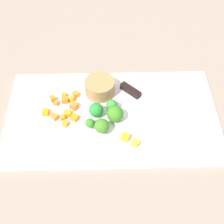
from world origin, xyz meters
The scene contains 24 objects.
ground_plane centered at (0.00, 0.00, 0.00)m, with size 4.00×4.00×0.00m, color gray.
cutting_board centered at (0.00, 0.00, 0.01)m, with size 0.55×0.30×0.01m, color white.
prep_bowl centered at (-0.03, 0.08, 0.03)m, with size 0.08×0.08×0.04m, color #986E43.
chef_knife centered at (0.11, 0.02, 0.02)m, with size 0.25×0.24×0.02m.
carrot_dice_0 centered at (-0.15, -0.01, 0.02)m, with size 0.02×0.01×0.01m, color orange.
carrot_dice_1 centered at (-0.12, -0.03, 0.02)m, with size 0.02×0.01×0.01m, color orange.
carrot_dice_2 centered at (-0.10, 0.02, 0.02)m, with size 0.02×0.02×0.02m, color orange.
carrot_dice_3 centered at (-0.10, -0.01, 0.02)m, with size 0.02×0.02×0.01m, color orange.
carrot_dice_4 centered at (-0.10, 0.07, 0.02)m, with size 0.02×0.01×0.01m, color orange.
carrot_dice_5 centered at (-0.15, 0.04, 0.02)m, with size 0.01×0.01×0.01m, color orange.
carrot_dice_6 centered at (-0.11, 0.05, 0.02)m, with size 0.01×0.01×0.01m, color orange.
carrot_dice_7 centered at (-0.12, 0.00, 0.02)m, with size 0.02×0.02×0.01m, color orange.
carrot_dice_8 centered at (-0.13, 0.06, 0.02)m, with size 0.01×0.01×0.01m, color orange.
carrot_dice_9 centered at (-0.13, -0.01, 0.02)m, with size 0.01×0.01×0.01m, color orange.
carrot_dice_10 centered at (-0.16, 0.05, 0.02)m, with size 0.01×0.02×0.01m, color orange.
carrot_dice_11 centered at (-0.17, 0.01, 0.02)m, with size 0.02×0.02×0.01m, color orange.
carrot_dice_12 centered at (-0.13, 0.05, 0.02)m, with size 0.02×0.02×0.01m, color orange.
pepper_dice_0 centered at (0.03, -0.08, 0.02)m, with size 0.02×0.02×0.02m, color yellow.
pepper_dice_1 centered at (0.05, -0.09, 0.02)m, with size 0.02×0.02×0.02m, color yellow.
broccoli_floret_0 centered at (0.01, -0.02, 0.04)m, with size 0.04×0.04×0.05m.
broccoli_floret_1 centered at (-0.03, -0.05, 0.04)m, with size 0.04×0.04×0.04m.
broccoli_floret_2 centered at (-0.06, -0.04, 0.03)m, with size 0.02×0.02×0.03m.
broccoli_floret_3 centered at (-0.04, 0.00, 0.03)m, with size 0.04×0.04×0.04m.
broccoli_floret_4 centered at (0.00, 0.02, 0.03)m, with size 0.03×0.03×0.03m.
Camera 1 is at (-0.01, -0.49, 0.65)m, focal length 49.43 mm.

